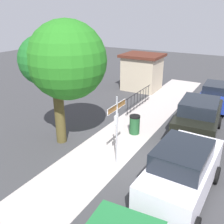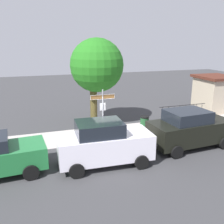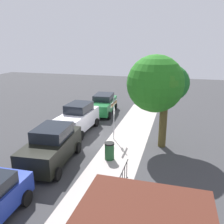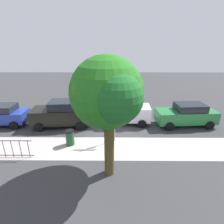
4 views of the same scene
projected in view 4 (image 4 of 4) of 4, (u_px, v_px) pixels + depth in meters
The scene contains 10 objects.
ground_plane at pixel (107, 138), 12.29m from camera, with size 60.00×60.00×0.00m, color #38383A.
sidewalk_strip at pixel (74, 148), 11.09m from camera, with size 24.00×2.60×0.00m, color #B0A6A1.
street_sign at pixel (114, 113), 11.22m from camera, with size 1.37×0.07×2.89m.
shade_tree at pixel (107, 94), 7.88m from camera, with size 3.37×3.63×5.62m.
car_green at pixel (186, 114), 13.89m from camera, with size 4.60×2.22×1.74m.
car_white at pixel (124, 111), 14.24m from camera, with size 4.21×2.05×2.04m.
car_black at pixel (62, 114), 13.76m from camera, with size 4.46×2.33×2.00m.
car_blue at pixel (0, 115), 13.93m from camera, with size 4.13×2.05×1.64m.
iron_fence at pixel (0, 148), 9.98m from camera, with size 3.67×0.04×1.07m.
trash_bin at pixel (70, 137), 11.29m from camera, with size 0.55×0.55×0.98m.
Camera 4 is at (-0.40, 10.87, 6.00)m, focal length 28.87 mm.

